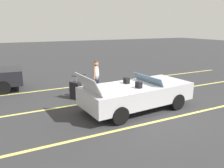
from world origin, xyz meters
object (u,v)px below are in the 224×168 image
object	(u,v)px
convertible_car	(141,93)
suitcase_small_carryon	(96,89)
suitcase_medium_bright	(84,85)
suitcase_large_black	(76,90)
traveler_person	(96,77)

from	to	relation	value
convertible_car	suitcase_small_carryon	size ratio (longest dim) A/B	5.21
suitcase_medium_bright	suitcase_large_black	bearing A→B (deg)	-34.18
suitcase_large_black	suitcase_small_carryon	size ratio (longest dim) A/B	1.23
suitcase_small_carryon	suitcase_medium_bright	bearing A→B (deg)	15.23
suitcase_medium_bright	suitcase_small_carryon	size ratio (longest dim) A/B	0.99
suitcase_large_black	suitcase_medium_bright	xyz separation A→B (m)	(0.68, 0.86, -0.06)
suitcase_large_black	traveler_person	bearing A→B (deg)	-56.18
suitcase_small_carryon	traveler_person	world-z (taller)	traveler_person
convertible_car	suitcase_medium_bright	world-z (taller)	convertible_car
convertible_car	traveler_person	distance (m)	2.12
suitcase_medium_bright	convertible_car	bearing A→B (deg)	25.21
convertible_car	traveler_person	world-z (taller)	traveler_person
suitcase_large_black	suitcase_medium_bright	world-z (taller)	suitcase_large_black
suitcase_medium_bright	traveler_person	size ratio (longest dim) A/B	0.50
convertible_car	suitcase_large_black	world-z (taller)	convertible_car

